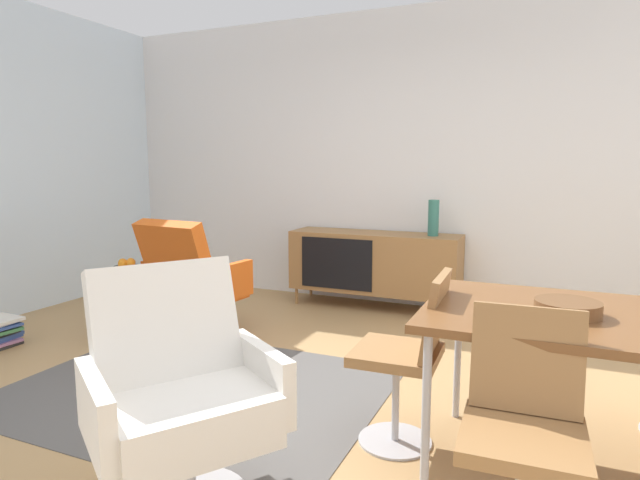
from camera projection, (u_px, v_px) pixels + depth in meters
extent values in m
plane|color=tan|center=(290.00, 414.00, 2.91)|extent=(8.32, 8.32, 0.00)
cube|color=white|center=(412.00, 160.00, 5.07)|extent=(6.80, 0.12, 2.80)
cube|color=olive|center=(374.00, 262.00, 5.04)|extent=(1.60, 0.44, 0.56)
cube|color=black|center=(336.00, 264.00, 4.95)|extent=(0.70, 0.01, 0.48)
cylinder|color=olive|center=(297.00, 295.00, 5.22)|extent=(0.03, 0.03, 0.16)
cylinder|color=olive|center=(449.00, 312.00, 4.64)|extent=(0.03, 0.03, 0.16)
cylinder|color=olive|center=(311.00, 288.00, 5.53)|extent=(0.03, 0.03, 0.16)
cylinder|color=olive|center=(455.00, 303.00, 4.95)|extent=(0.03, 0.03, 0.16)
cylinder|color=#337266|center=(433.00, 218.00, 4.76)|extent=(0.10, 0.10, 0.32)
cube|color=brown|center=(627.00, 322.00, 2.14)|extent=(1.60, 0.90, 0.04)
cylinder|color=#B7B7BC|center=(426.00, 417.00, 2.12)|extent=(0.04, 0.04, 0.70)
cylinder|color=#B7B7BC|center=(458.00, 354.00, 2.83)|extent=(0.04, 0.04, 0.70)
cylinder|color=brown|center=(568.00, 308.00, 2.18)|extent=(0.26, 0.26, 0.06)
cube|color=#9E7042|center=(523.00, 440.00, 1.76)|extent=(0.42, 0.42, 0.05)
cube|color=#9E7042|center=(527.00, 359.00, 1.89)|extent=(0.38, 0.10, 0.38)
cube|color=#9E7042|center=(397.00, 354.00, 2.56)|extent=(0.41, 0.41, 0.05)
cube|color=#9E7042|center=(436.00, 314.00, 2.46)|extent=(0.10, 0.38, 0.38)
cylinder|color=#B7B7BC|center=(396.00, 401.00, 2.59)|extent=(0.04, 0.04, 0.42)
cylinder|color=#B7B7BC|center=(395.00, 440.00, 2.62)|extent=(0.36, 0.36, 0.01)
cube|color=#D85919|center=(198.00, 287.00, 4.25)|extent=(0.66, 0.62, 0.20)
cube|color=#D85919|center=(175.00, 254.00, 4.00)|extent=(0.63, 0.33, 0.51)
cube|color=#D85919|center=(230.00, 282.00, 4.08)|extent=(0.11, 0.51, 0.28)
cube|color=#D85919|center=(168.00, 274.00, 4.40)|extent=(0.11, 0.51, 0.28)
cylinder|color=#B7B7BC|center=(199.00, 317.00, 4.29)|extent=(0.06, 0.06, 0.28)
cylinder|color=#B7B7BC|center=(200.00, 332.00, 4.30)|extent=(0.48, 0.48, 0.02)
cube|color=silver|center=(186.00, 413.00, 2.09)|extent=(0.80, 0.81, 0.20)
cube|color=silver|center=(165.00, 322.00, 2.25)|extent=(0.56, 0.65, 0.51)
cube|color=silver|center=(95.00, 415.00, 1.91)|extent=(0.45, 0.33, 0.28)
cube|color=silver|center=(261.00, 377.00, 2.26)|extent=(0.45, 0.33, 0.28)
cylinder|color=#B7B7BC|center=(188.00, 470.00, 2.13)|extent=(0.06, 0.06, 0.28)
cylinder|color=white|center=(127.00, 273.00, 4.16)|extent=(0.44, 0.44, 0.02)
cylinder|color=white|center=(129.00, 306.00, 4.20)|extent=(0.05, 0.05, 0.50)
cone|color=white|center=(130.00, 335.00, 4.23)|extent=(0.32, 0.32, 0.02)
cylinder|color=#262628|center=(127.00, 269.00, 4.15)|extent=(0.20, 0.20, 0.05)
sphere|color=orange|center=(131.00, 264.00, 4.13)|extent=(0.07, 0.07, 0.07)
sphere|color=orange|center=(131.00, 262.00, 4.18)|extent=(0.07, 0.07, 0.07)
sphere|color=orange|center=(123.00, 263.00, 4.16)|extent=(0.07, 0.07, 0.07)
sphere|color=orange|center=(123.00, 264.00, 4.11)|extent=(0.07, 0.07, 0.07)
cube|color=#595654|center=(196.00, 389.00, 3.23)|extent=(2.20, 1.70, 0.01)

